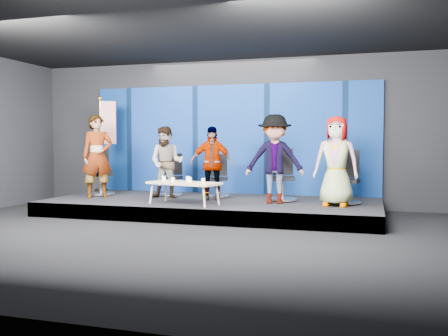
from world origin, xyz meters
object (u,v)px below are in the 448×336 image
(panelist_c, at_px, (211,163))
(flag_stand, at_px, (105,142))
(chair_a, at_px, (100,179))
(chair_b, at_px, (172,182))
(chair_c, at_px, (218,183))
(panelist_b, at_px, (167,162))
(mug_a, at_px, (164,178))
(panelist_e, at_px, (336,161))
(mug_b, at_px, (173,180))
(coffee_table, at_px, (184,184))
(chair_e, at_px, (346,186))
(mug_e, at_px, (203,180))
(chair_d, at_px, (282,184))
(panelist_d, at_px, (275,159))
(mug_d, at_px, (190,180))
(panelist_a, at_px, (97,156))
(mug_c, at_px, (188,179))

(panelist_c, relative_size, flag_stand, 0.67)
(panelist_c, bearing_deg, chair_a, 163.85)
(chair_b, height_order, chair_c, chair_b)
(panelist_b, distance_m, chair_c, 1.24)
(mug_a, bearing_deg, panelist_e, 7.16)
(mug_b, bearing_deg, chair_b, 113.65)
(chair_a, height_order, chair_b, chair_a)
(chair_b, relative_size, panelist_e, 0.56)
(mug_a, bearing_deg, chair_c, 59.50)
(coffee_table, bearing_deg, chair_e, 19.11)
(panelist_e, bearing_deg, mug_e, -159.41)
(panelist_c, bearing_deg, chair_e, -10.78)
(chair_c, relative_size, flag_stand, 0.41)
(panelist_e, distance_m, mug_a, 3.45)
(chair_a, distance_m, chair_d, 4.27)
(chair_b, distance_m, panelist_d, 2.70)
(mug_d, bearing_deg, panelist_a, 163.87)
(chair_d, bearing_deg, mug_a, -167.65)
(mug_c, bearing_deg, flag_stand, 152.11)
(panelist_b, xyz_separation_m, mug_b, (0.55, -0.97, -0.30))
(panelist_b, distance_m, coffee_table, 1.24)
(mug_a, height_order, mug_b, mug_a)
(panelist_c, bearing_deg, chair_c, 78.09)
(panelist_b, distance_m, mug_e, 1.54)
(chair_b, distance_m, mug_d, 1.80)
(panelist_a, height_order, coffee_table, panelist_a)
(panelist_b, relative_size, mug_b, 17.42)
(chair_a, height_order, panelist_c, panelist_c)
(mug_a, bearing_deg, mug_b, -38.16)
(panelist_d, distance_m, mug_b, 2.07)
(chair_e, bearing_deg, mug_d, -152.17)
(panelist_c, distance_m, mug_a, 1.13)
(chair_c, distance_m, chair_d, 1.54)
(panelist_c, xyz_separation_m, panelist_d, (1.42, -0.28, 0.11))
(chair_d, relative_size, flag_stand, 0.47)
(panelist_e, distance_m, flag_stand, 5.60)
(coffee_table, bearing_deg, panelist_b, 129.92)
(mug_d, xyz_separation_m, mug_e, (0.26, 0.05, -0.01))
(panelist_a, bearing_deg, flag_stand, 69.60)
(coffee_table, relative_size, mug_c, 14.58)
(chair_d, distance_m, chair_e, 1.32)
(chair_a, height_order, flag_stand, flag_stand)
(chair_c, bearing_deg, chair_b, 169.08)
(chair_d, height_order, mug_d, chair_d)
(chair_c, relative_size, mug_e, 11.36)
(chair_e, relative_size, mug_d, 10.96)
(panelist_a, bearing_deg, chair_a, 74.36)
(panelist_a, height_order, chair_e, panelist_a)
(coffee_table, bearing_deg, flag_stand, 149.91)
(panelist_e, relative_size, mug_d, 17.75)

